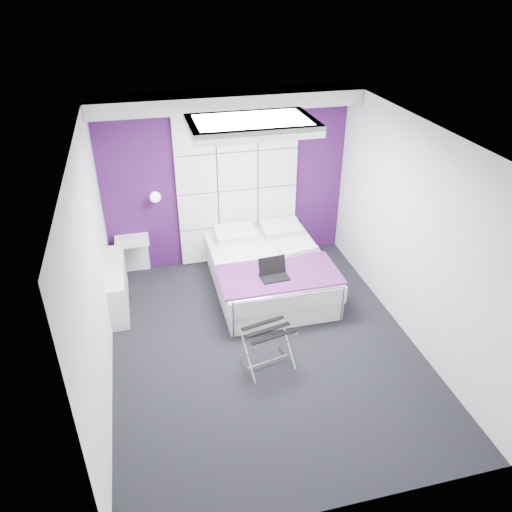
# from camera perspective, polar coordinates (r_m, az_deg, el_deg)

# --- Properties ---
(floor) EXTENTS (4.40, 4.40, 0.00)m
(floor) POSITION_cam_1_polar(r_m,az_deg,el_deg) (6.19, 0.91, -10.15)
(floor) COLOR black
(floor) RESTS_ON ground
(ceiling) EXTENTS (4.40, 4.40, 0.00)m
(ceiling) POSITION_cam_1_polar(r_m,az_deg,el_deg) (4.92, 1.15, 13.58)
(ceiling) COLOR white
(ceiling) RESTS_ON wall_back
(wall_back) EXTENTS (3.60, 0.00, 3.60)m
(wall_back) POSITION_cam_1_polar(r_m,az_deg,el_deg) (7.38, -3.38, 8.62)
(wall_back) COLOR silver
(wall_back) RESTS_ON floor
(wall_left) EXTENTS (0.00, 4.40, 4.40)m
(wall_left) POSITION_cam_1_polar(r_m,az_deg,el_deg) (5.33, -18.05, -1.98)
(wall_left) COLOR silver
(wall_left) RESTS_ON floor
(wall_right) EXTENTS (0.00, 4.40, 4.40)m
(wall_right) POSITION_cam_1_polar(r_m,az_deg,el_deg) (6.10, 17.60, 2.34)
(wall_right) COLOR silver
(wall_right) RESTS_ON floor
(accent_wall) EXTENTS (3.58, 0.02, 2.58)m
(accent_wall) POSITION_cam_1_polar(r_m,az_deg,el_deg) (7.37, -3.37, 8.60)
(accent_wall) COLOR #3A1047
(accent_wall) RESTS_ON wall_back
(soffit) EXTENTS (3.58, 0.50, 0.20)m
(soffit) POSITION_cam_1_polar(r_m,az_deg,el_deg) (6.79, -3.28, 17.32)
(soffit) COLOR white
(soffit) RESTS_ON wall_back
(headboard) EXTENTS (1.80, 0.08, 2.30)m
(headboard) POSITION_cam_1_polar(r_m,az_deg,el_deg) (7.40, -2.11, 7.63)
(headboard) COLOR silver
(headboard) RESTS_ON wall_back
(skylight) EXTENTS (1.36, 0.86, 0.12)m
(skylight) POSITION_cam_1_polar(r_m,az_deg,el_deg) (5.50, -0.51, 14.82)
(skylight) COLOR white
(skylight) RESTS_ON ceiling
(wall_lamp) EXTENTS (0.15, 0.15, 0.15)m
(wall_lamp) POSITION_cam_1_polar(r_m,az_deg,el_deg) (7.18, -11.45, 6.74)
(wall_lamp) COLOR white
(wall_lamp) RESTS_ON wall_back
(radiator) EXTENTS (0.22, 1.20, 0.60)m
(radiator) POSITION_cam_1_polar(r_m,az_deg,el_deg) (6.95, -15.52, -3.30)
(radiator) COLOR white
(radiator) RESTS_ON floor
(bed) EXTENTS (1.58, 1.91, 0.67)m
(bed) POSITION_cam_1_polar(r_m,az_deg,el_deg) (7.03, 1.50, -1.81)
(bed) COLOR white
(bed) RESTS_ON floor
(nightstand) EXTENTS (0.48, 0.37, 0.05)m
(nightstand) POSITION_cam_1_polar(r_m,az_deg,el_deg) (7.42, -14.01, 1.76)
(nightstand) COLOR white
(nightstand) RESTS_ON wall_back
(luggage_rack) EXTENTS (0.54, 0.39, 0.53)m
(luggage_rack) POSITION_cam_1_polar(r_m,az_deg,el_deg) (5.75, 1.36, -10.43)
(luggage_rack) COLOR silver
(luggage_rack) RESTS_ON floor
(laptop) EXTENTS (0.36, 0.26, 0.26)m
(laptop) POSITION_cam_1_polar(r_m,az_deg,el_deg) (6.43, 2.01, -1.84)
(laptop) COLOR black
(laptop) RESTS_ON bed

